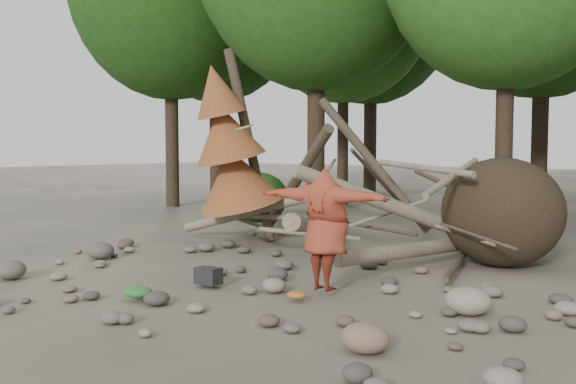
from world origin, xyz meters
The scene contains 13 objects.
ground centered at (0.00, 0.00, 0.00)m, with size 120.00×120.00×0.00m, color #514C44.
deadfall_pile centered at (2.02, 4.24, 0.95)m, with size 8.55×5.24×3.30m.
dead_conifer centered at (-3.12, 3.37, 2.11)m, with size 2.06×2.16×4.35m.
bush_left centered at (-5.50, 7.20, 0.72)m, with size 1.80×1.80×1.44m, color #214E15.
bush_mid centered at (0.80, 7.80, 0.56)m, with size 1.40×1.40×1.12m, color #2B631C.
frisbee_thrower centered at (1.30, 0.51, 0.97)m, with size 2.39×0.92×2.44m.
backpack centered at (-0.42, -0.14, 0.13)m, with size 0.38×0.26×0.26m, color black.
cloth_green centered at (-0.61, -1.37, 0.08)m, with size 0.44×0.37×0.17m, color #2F6E2C.
cloth_orange centered at (1.20, -0.08, 0.05)m, with size 0.28×0.23×0.10m, color #BD6220.
boulder_front_left centered at (-3.45, -1.63, 0.16)m, with size 0.54×0.49×0.32m, color #615850.
boulder_front_right centered at (3.08, -1.43, 0.16)m, with size 0.53×0.48×0.32m, color #846852.
boulder_mid_right centered at (3.38, 0.70, 0.18)m, with size 0.61×0.55×0.36m, color gray.
boulder_mid_left centered at (-3.86, 0.44, 0.17)m, with size 0.56×0.50×0.34m, color #5C544E.
Camera 1 is at (6.39, -7.21, 2.16)m, focal length 40.00 mm.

